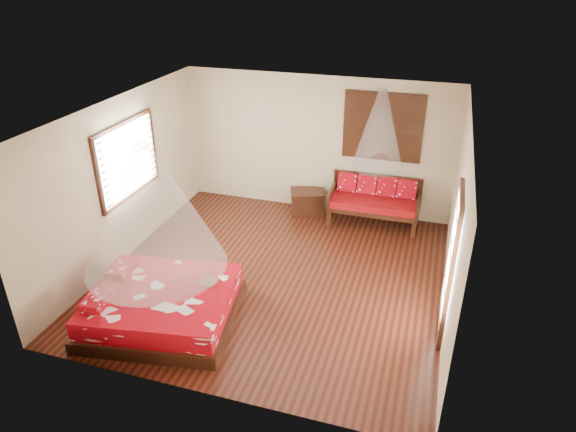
{
  "coord_description": "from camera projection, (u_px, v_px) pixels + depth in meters",
  "views": [
    {
      "loc": [
        2.34,
        -6.89,
        4.85
      ],
      "look_at": [
        0.22,
        0.01,
        1.15
      ],
      "focal_mm": 32.0,
      "sensor_mm": 36.0,
      "label": 1
    }
  ],
  "objects": [
    {
      "name": "shutter_panel",
      "position": [
        383.0,
        127.0,
        9.79
      ],
      "size": [
        1.52,
        0.06,
        1.32
      ],
      "color": "black",
      "rests_on": "wall_back"
    },
    {
      "name": "daybed",
      "position": [
        375.0,
        199.0,
        10.14
      ],
      "size": [
        1.77,
        0.79,
        0.94
      ],
      "color": "black",
      "rests_on": "floor"
    },
    {
      "name": "mosquito_net_daybed",
      "position": [
        380.0,
        129.0,
        9.35
      ],
      "size": [
        0.96,
        0.96,
        1.5
      ],
      "primitive_type": "cone",
      "color": "silver",
      "rests_on": "ceiling"
    },
    {
      "name": "bed",
      "position": [
        162.0,
        305.0,
        7.53
      ],
      "size": [
        2.34,
        2.18,
        0.64
      ],
      "rotation": [
        0.0,
        0.0,
        0.16
      ],
      "color": "black",
      "rests_on": "floor"
    },
    {
      "name": "glazed_door",
      "position": [
        450.0,
        265.0,
        6.98
      ],
      "size": [
        0.08,
        1.02,
        2.16
      ],
      "color": "black",
      "rests_on": "floor"
    },
    {
      "name": "room",
      "position": [
        274.0,
        200.0,
        8.05
      ],
      "size": [
        5.54,
        5.54,
        2.84
      ],
      "color": "black",
      "rests_on": "ground"
    },
    {
      "name": "wine_tray",
      "position": [
        208.0,
        279.0,
        7.59
      ],
      "size": [
        0.28,
        0.28,
        0.22
      ],
      "rotation": [
        0.0,
        0.0,
        0.1
      ],
      "color": "brown",
      "rests_on": "bed"
    },
    {
      "name": "mosquito_net_main",
      "position": [
        150.0,
        208.0,
        6.79
      ],
      "size": [
        1.95,
        1.95,
        1.8
      ],
      "primitive_type": "cone",
      "color": "silver",
      "rests_on": "ceiling"
    },
    {
      "name": "storage_chest",
      "position": [
        308.0,
        202.0,
        10.68
      ],
      "size": [
        0.83,
        0.7,
        0.49
      ],
      "rotation": [
        0.0,
        0.0,
        0.31
      ],
      "color": "black",
      "rests_on": "floor"
    },
    {
      "name": "window_left",
      "position": [
        128.0,
        160.0,
        8.79
      ],
      "size": [
        0.1,
        1.74,
        1.34
      ],
      "color": "black",
      "rests_on": "wall_left"
    }
  ]
}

